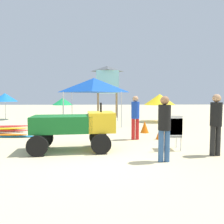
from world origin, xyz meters
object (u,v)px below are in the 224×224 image
lifeguard_near_right (216,120)px  popup_canopy (94,85)px  surfboard_pile (3,132)px  beach_umbrella_mid (5,97)px  beach_umbrella_far (160,99)px  traffic_cone_near (145,127)px  traffic_cone_far (161,132)px  lifeguard_near_center (135,115)px  stacked_plastic_chairs (173,130)px  utility_cart (75,126)px  lifeguard_near_left (164,124)px  lifeguard_tower (107,80)px  beach_umbrella_left (63,101)px

lifeguard_near_right → popup_canopy: popup_canopy is taller
surfboard_pile → beach_umbrella_mid: 7.77m
beach_umbrella_far → traffic_cone_near: bearing=-112.5°
beach_umbrella_far → traffic_cone_far: (-1.47, -5.98, -1.21)m
lifeguard_near_center → traffic_cone_far: bearing=2.6°
stacked_plastic_chairs → beach_umbrella_far: beach_umbrella_far is taller
utility_cart → beach_umbrella_mid: size_ratio=1.36×
beach_umbrella_mid → surfboard_pile: bearing=-66.9°
stacked_plastic_chairs → lifeguard_near_right: 1.26m
stacked_plastic_chairs → lifeguard_near_left: lifeguard_near_left is taller
lifeguard_near_left → lifeguard_tower: size_ratio=0.40×
utility_cart → lifeguard_tower: 11.65m
surfboard_pile → popup_canopy: 5.97m
lifeguard_near_right → stacked_plastic_chairs: bearing=146.7°
lifeguard_near_left → lifeguard_tower: 12.87m
beach_umbrella_far → traffic_cone_near: (-1.84, -4.44, -1.23)m
stacked_plastic_chairs → beach_umbrella_mid: beach_umbrella_mid is taller
lifeguard_near_left → lifeguard_near_right: lifeguard_near_right is taller
beach_umbrella_far → traffic_cone_far: size_ratio=3.50×
lifeguard_near_right → beach_umbrella_mid: 14.57m
stacked_plastic_chairs → traffic_cone_far: stacked_plastic_chairs is taller
surfboard_pile → traffic_cone_far: 6.54m
lifeguard_near_left → beach_umbrella_mid: (-8.79, 10.69, 0.66)m
stacked_plastic_chairs → surfboard_pile: size_ratio=0.40×
surfboard_pile → stacked_plastic_chairs: bearing=-21.2°
lifeguard_near_left → popup_canopy: 8.30m
beach_umbrella_left → beach_umbrella_far: bearing=-19.7°
popup_canopy → utility_cart: bearing=-92.5°
lifeguard_near_center → beach_umbrella_far: (2.51, 6.02, 0.52)m
utility_cart → lifeguard_near_left: (2.45, -1.28, 0.20)m
lifeguard_tower → lifeguard_near_right: bearing=-76.6°
surfboard_pile → beach_umbrella_far: 9.66m
utility_cart → beach_umbrella_far: size_ratio=1.29×
lifeguard_near_left → lifeguard_tower: (-1.26, 12.63, 2.13)m
utility_cart → traffic_cone_far: 3.63m
lifeguard_near_left → traffic_cone_far: 3.14m
lifeguard_near_right → beach_umbrella_mid: bearing=135.7°
surfboard_pile → lifeguard_near_left: 6.89m
traffic_cone_near → utility_cart: bearing=-130.8°
utility_cart → beach_umbrella_left: beach_umbrella_left is taller
stacked_plastic_chairs → traffic_cone_near: 3.37m
lifeguard_near_center → beach_umbrella_far: beach_umbrella_far is taller
traffic_cone_near → stacked_plastic_chairs: bearing=-85.4°
beach_umbrella_far → stacked_plastic_chairs: bearing=-101.4°
beach_umbrella_left → beach_umbrella_mid: (-4.05, -0.74, 0.32)m
lifeguard_near_right → beach_umbrella_left: 12.63m
beach_umbrella_mid → traffic_cone_near: beach_umbrella_mid is taller
lifeguard_near_right → beach_umbrella_left: (-6.36, 10.91, 0.30)m
lifeguard_near_left → surfboard_pile: bearing=147.6°
beach_umbrella_left → utility_cart: bearing=-77.3°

